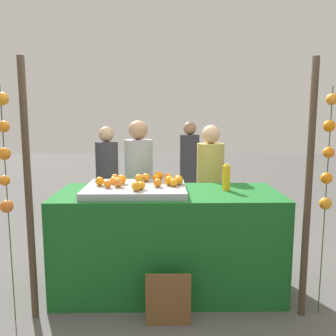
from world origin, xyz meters
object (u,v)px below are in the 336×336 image
at_px(stall_counter, 168,241).
at_px(orange_0, 122,179).
at_px(chalkboard_sign, 168,300).
at_px(orange_1, 108,184).
at_px(vendor_right, 210,197).
at_px(vendor_left, 139,196).
at_px(juice_bottle, 226,178).

relative_size(stall_counter, orange_0, 23.27).
bearing_deg(chalkboard_sign, orange_1, 136.66).
relative_size(orange_0, vendor_right, 0.06).
height_order(stall_counter, vendor_right, vendor_right).
relative_size(stall_counter, chalkboard_sign, 4.67).
distance_m(orange_0, vendor_right, 1.21).
height_order(stall_counter, orange_1, orange_1).
xyz_separation_m(stall_counter, orange_1, (-0.54, -0.10, 0.57)).
bearing_deg(vendor_left, stall_counter, -66.54).
bearing_deg(chalkboard_sign, orange_0, 122.20).
height_order(juice_bottle, vendor_right, vendor_right).
height_order(chalkboard_sign, vendor_left, vendor_left).
height_order(stall_counter, orange_0, orange_0).
bearing_deg(juice_bottle, stall_counter, -173.55).
height_order(orange_1, vendor_left, vendor_left).
xyz_separation_m(stall_counter, orange_0, (-0.44, 0.07, 0.58)).
xyz_separation_m(orange_1, vendor_right, (1.03, 0.88, -0.33)).
xyz_separation_m(vendor_left, vendor_right, (0.81, 0.04, -0.02)).
height_order(stall_counter, chalkboard_sign, stall_counter).
bearing_deg(stall_counter, chalkboard_sign, -90.89).
relative_size(stall_counter, vendor_left, 1.29).
height_order(juice_bottle, vendor_left, vendor_left).
xyz_separation_m(orange_0, orange_1, (-0.10, -0.18, -0.01)).
bearing_deg(stall_counter, orange_1, -169.31).
distance_m(orange_1, vendor_right, 1.40).
relative_size(juice_bottle, vendor_right, 0.16).
xyz_separation_m(orange_1, chalkboard_sign, (0.53, -0.50, -0.84)).
bearing_deg(stall_counter, vendor_left, 113.46).
relative_size(orange_0, orange_1, 1.22).
height_order(stall_counter, juice_bottle, juice_bottle).
bearing_deg(juice_bottle, vendor_left, 141.95).
distance_m(stall_counter, orange_1, 0.79).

